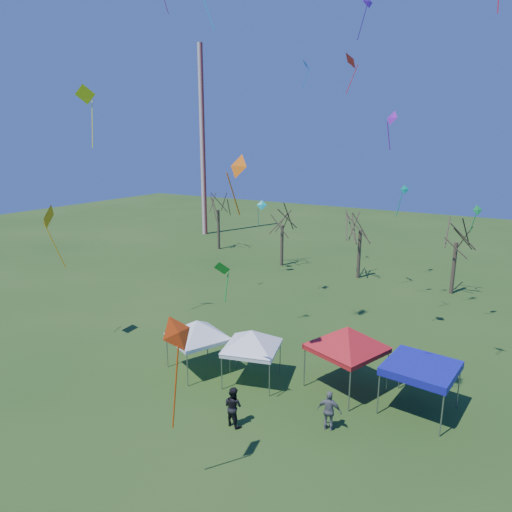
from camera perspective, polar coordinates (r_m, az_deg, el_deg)
The scene contains 24 objects.
ground at distance 23.49m, azimuth -2.06°, elevation -18.56°, with size 140.00×140.00×0.00m, color #244917.
radio_mast at distance 63.74m, azimuth -6.70°, elevation 13.87°, with size 0.70×0.70×25.00m, color silver.
tree_0 at distance 54.51m, azimuth -4.79°, elevation 7.56°, with size 3.83×3.83×8.44m.
tree_1 at distance 47.01m, azimuth 3.32°, elevation 5.68°, with size 3.42×3.42×7.54m.
tree_2 at distance 43.45m, azimuth 13.04°, elevation 5.31°, with size 3.71×3.71×8.18m.
tree_3 at distance 41.37m, azimuth 23.98°, elevation 3.72°, with size 3.59×3.59×7.91m.
tent_white_west at distance 25.88m, azimuth -7.39°, elevation -8.41°, with size 3.71×3.71×3.49m.
tent_white_mid at distance 24.55m, azimuth -0.52°, elevation -9.69°, with size 3.74×3.74×3.43m.
tent_red at distance 24.10m, azimuth 11.37°, elevation -9.17°, with size 4.32×4.32×4.05m.
tent_blue at distance 23.58m, azimuth 19.94°, elevation -13.05°, with size 3.41×3.41×2.45m.
person_dark at distance 21.92m, azimuth -2.88°, elevation -18.26°, with size 0.92×0.72×1.89m, color black.
person_grey at distance 21.86m, azimuth 9.15°, elevation -18.56°, with size 1.10×0.46×1.88m, color slate.
kite_5 at distance 16.38m, azimuth -9.76°, elevation -9.66°, with size 0.88×1.39×4.33m.
kite_26 at distance 39.23m, azimuth 13.80°, elevation 28.42°, with size 1.06×1.18×3.07m.
kite_27 at distance 18.98m, azimuth -2.31°, elevation 11.06°, with size 1.14×0.82×2.59m.
kite_22 at distance 37.27m, azimuth 18.03°, elevation 7.74°, with size 0.88×0.86×2.53m.
kite_11 at distance 36.42m, azimuth 11.81°, elevation 22.82°, with size 1.53×1.61×2.93m.
kite_19 at distance 33.81m, azimuth 25.93°, elevation 5.09°, with size 0.73×0.71×1.94m.
kite_14 at distance 29.84m, azimuth -24.57°, elevation 4.50°, with size 1.43×1.60×4.13m.
kite_13 at distance 42.77m, azimuth 0.71°, elevation 6.35°, with size 1.07×0.89×2.49m.
kite_2 at distance 44.23m, azimuth 6.27°, elevation 22.71°, with size 1.14×1.30×2.73m.
kite_1 at distance 20.00m, azimuth -4.22°, elevation -1.59°, with size 0.88×0.61×1.85m.
kite_8 at distance 31.52m, azimuth -20.54°, elevation 18.35°, with size 1.45×1.20×3.84m.
kite_18 at distance 27.89m, azimuth 16.60°, elevation 16.13°, with size 0.91×0.77×2.19m.
Camera 1 is at (10.89, -16.51, 12.68)m, focal length 32.00 mm.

